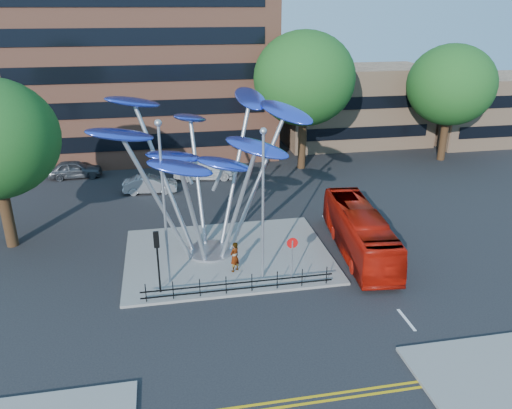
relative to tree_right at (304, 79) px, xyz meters
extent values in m
plane|color=black|center=(-8.00, -22.00, -8.04)|extent=(120.00, 120.00, 0.00)
cube|color=slate|center=(-9.00, -16.00, -7.96)|extent=(12.00, 9.00, 0.15)
cube|color=gold|center=(-8.00, -28.00, -8.03)|extent=(40.00, 0.12, 0.01)
cube|color=gold|center=(-8.00, -28.30, -8.03)|extent=(40.00, 0.12, 0.01)
cube|color=tan|center=(8.00, 8.00, -4.04)|extent=(15.00, 8.00, 8.00)
cube|color=tan|center=(22.00, 6.00, -4.54)|extent=(12.00, 8.00, 7.00)
cylinder|color=black|center=(0.00, 0.00, -5.18)|extent=(0.70, 0.70, 5.72)
ellipsoid|color=#164E1A|center=(0.00, 0.00, 0.02)|extent=(8.80, 8.80, 8.10)
cylinder|color=black|center=(-22.00, -12.00, -5.62)|extent=(0.70, 0.70, 4.84)
cylinder|color=black|center=(14.00, 0.00, -5.51)|extent=(0.70, 0.70, 5.06)
ellipsoid|color=#164E1A|center=(14.00, 0.00, -0.91)|extent=(8.00, 8.00, 7.36)
cylinder|color=#9EA0A5|center=(-10.00, -15.50, -7.83)|extent=(2.80, 2.80, 0.12)
cylinder|color=#9EA0A5|center=(-11.20, -16.10, -3.99)|extent=(0.24, 0.24, 7.80)
ellipsoid|color=blue|center=(-14.40, -17.10, -0.09)|extent=(3.92, 2.95, 1.39)
cylinder|color=#9EA0A5|center=(-10.40, -16.50, -4.69)|extent=(0.24, 0.24, 6.40)
ellipsoid|color=blue|center=(-11.60, -18.70, -1.49)|extent=(3.47, 1.78, 1.31)
cylinder|color=#9EA0A5|center=(-9.40, -16.30, -4.39)|extent=(0.24, 0.24, 7.00)
ellipsoid|color=blue|center=(-7.60, -17.90, -0.89)|extent=(3.81, 3.11, 1.36)
cylinder|color=#9EA0A5|center=(-8.80, -15.50, -3.79)|extent=(0.24, 0.24, 8.20)
ellipsoid|color=blue|center=(-5.40, -15.10, 0.31)|extent=(3.52, 4.06, 1.44)
cylinder|color=#9EA0A5|center=(-9.20, -14.60, -3.59)|extent=(0.24, 0.24, 8.60)
ellipsoid|color=blue|center=(-7.00, -12.60, 0.71)|extent=(2.21, 3.79, 1.39)
cylinder|color=#9EA0A5|center=(-10.20, -14.50, -4.19)|extent=(0.24, 0.24, 7.40)
ellipsoid|color=blue|center=(-10.60, -11.90, -0.49)|extent=(3.02, 3.71, 1.34)
cylinder|color=#9EA0A5|center=(-11.00, -15.10, -3.49)|extent=(0.24, 0.24, 8.80)
ellipsoid|color=blue|center=(-13.80, -13.70, 0.91)|extent=(3.88, 3.60, 1.42)
ellipsoid|color=blue|center=(-11.80, -15.30, -1.89)|extent=(3.40, 1.96, 1.13)
ellipsoid|color=blue|center=(-9.10, -15.90, -2.29)|extent=(3.39, 2.16, 1.11)
cylinder|color=#9EA0A5|center=(-12.50, -18.50, -3.64)|extent=(0.14, 0.14, 8.50)
sphere|color=#9EA0A5|center=(-12.50, -18.50, 0.73)|extent=(0.36, 0.36, 0.36)
cylinder|color=#9EA0A5|center=(-7.50, -19.00, -3.89)|extent=(0.14, 0.14, 8.00)
sphere|color=#9EA0A5|center=(-7.50, -19.00, 0.23)|extent=(0.36, 0.36, 0.36)
cylinder|color=black|center=(-13.00, -19.50, -6.29)|extent=(0.10, 0.10, 3.20)
cube|color=black|center=(-13.00, -19.50, -4.89)|extent=(0.28, 0.18, 0.85)
sphere|color=#FF0C0C|center=(-13.00, -19.50, -4.61)|extent=(0.18, 0.18, 0.18)
cylinder|color=#9EA0A5|center=(-6.00, -19.50, -6.74)|extent=(0.08, 0.08, 2.30)
cylinder|color=red|center=(-6.00, -19.47, -5.74)|extent=(0.60, 0.04, 0.60)
cube|color=white|center=(-6.00, -19.45, -5.74)|extent=(0.42, 0.03, 0.10)
cylinder|color=black|center=(-13.70, -20.30, -7.39)|extent=(0.05, 0.05, 1.00)
cylinder|color=black|center=(-12.36, -20.30, -7.39)|extent=(0.05, 0.05, 1.00)
cylinder|color=black|center=(-11.01, -20.30, -7.39)|extent=(0.05, 0.05, 1.00)
cylinder|color=black|center=(-9.67, -20.30, -7.39)|extent=(0.05, 0.05, 1.00)
cylinder|color=black|center=(-8.33, -20.30, -7.39)|extent=(0.05, 0.05, 1.00)
cylinder|color=black|center=(-6.99, -20.30, -7.39)|extent=(0.05, 0.05, 1.00)
cylinder|color=black|center=(-5.64, -20.30, -7.39)|extent=(0.05, 0.05, 1.00)
cylinder|color=black|center=(-4.30, -20.30, -7.39)|extent=(0.05, 0.05, 1.00)
cube|color=black|center=(-9.00, -20.30, -7.34)|extent=(10.00, 0.06, 0.06)
cube|color=black|center=(-9.00, -20.30, -7.69)|extent=(10.00, 0.06, 0.06)
imported|color=#A81307|center=(-1.16, -16.90, -6.68)|extent=(3.29, 9.96, 2.72)
imported|color=gray|center=(-8.89, -18.06, -7.01)|extent=(0.76, 0.73, 1.76)
imported|color=#46494E|center=(-20.00, 1.00, -7.27)|extent=(4.54, 1.95, 1.53)
imported|color=#9FA2A6|center=(-13.59, -4.00, -7.34)|extent=(4.29, 1.71, 1.39)
imported|color=silver|center=(-9.01, -1.27, -7.27)|extent=(5.50, 2.69, 1.54)
camera|label=1|loc=(-12.32, -42.32, 5.95)|focal=35.00mm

